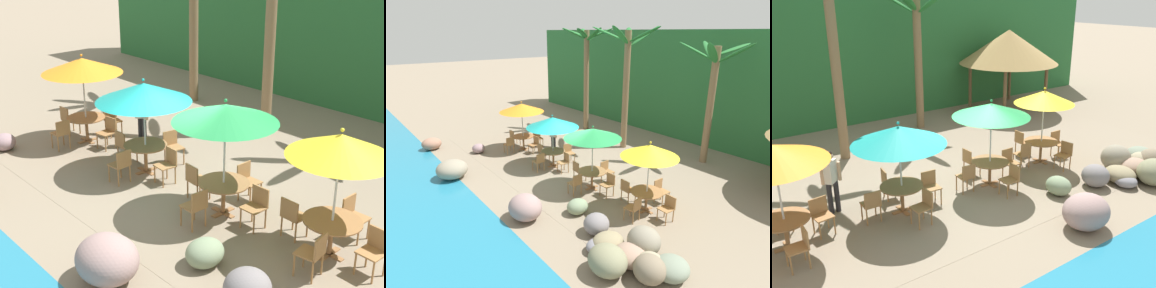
% 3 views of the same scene
% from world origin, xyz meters
% --- Properties ---
extents(ground_plane, '(120.00, 120.00, 0.00)m').
position_xyz_m(ground_plane, '(0.00, 0.00, 0.00)').
color(ground_plane, gray).
extents(terrace_deck, '(18.00, 5.20, 0.01)m').
position_xyz_m(terrace_deck, '(0.00, 0.00, 0.00)').
color(terrace_deck, gray).
rests_on(terrace_deck, ground).
extents(foliage_backdrop, '(28.00, 2.40, 6.00)m').
position_xyz_m(foliage_backdrop, '(0.00, 9.00, 3.00)').
color(foliage_backdrop, '#286633').
rests_on(foliage_backdrop, ground).
extents(rock_seawall, '(15.70, 3.65, 0.85)m').
position_xyz_m(rock_seawall, '(2.50, -2.84, 0.34)').
color(rock_seawall, gray).
rests_on(rock_seawall, ground).
extents(umbrella_orange, '(2.25, 2.25, 2.56)m').
position_xyz_m(umbrella_orange, '(-4.45, -0.03, 2.24)').
color(umbrella_orange, silver).
rests_on(umbrella_orange, ground).
extents(dining_table_orange, '(1.10, 1.10, 0.74)m').
position_xyz_m(dining_table_orange, '(-4.45, -0.03, 0.61)').
color(dining_table_orange, olive).
rests_on(dining_table_orange, ground).
extents(chair_orange_seaward, '(0.47, 0.47, 0.87)m').
position_xyz_m(chair_orange_seaward, '(-3.61, 0.16, 0.51)').
color(chair_orange_seaward, '#9E7042').
rests_on(chair_orange_seaward, ground).
extents(chair_orange_inland, '(0.48, 0.47, 0.87)m').
position_xyz_m(chair_orange_inland, '(-4.42, 0.83, 0.51)').
color(chair_orange_inland, '#9E7042').
rests_on(chair_orange_inland, ground).
extents(chair_orange_left, '(0.43, 0.44, 0.87)m').
position_xyz_m(chair_orange_left, '(-5.29, -0.14, 0.51)').
color(chair_orange_left, '#9E7042').
rests_on(chair_orange_left, ground).
extents(chair_orange_right, '(0.43, 0.42, 0.87)m').
position_xyz_m(chair_orange_right, '(-4.36, -0.88, 0.51)').
color(chair_orange_right, '#9E7042').
rests_on(chair_orange_right, ground).
extents(umbrella_teal, '(2.35, 2.35, 2.43)m').
position_xyz_m(umbrella_teal, '(-1.61, -0.05, 2.09)').
color(umbrella_teal, silver).
rests_on(umbrella_teal, ground).
extents(dining_table_teal, '(1.10, 1.10, 0.74)m').
position_xyz_m(dining_table_teal, '(-1.61, -0.05, 0.61)').
color(dining_table_teal, olive).
rests_on(dining_table_teal, ground).
extents(chair_teal_seaward, '(0.45, 0.46, 0.87)m').
position_xyz_m(chair_teal_seaward, '(-0.76, -0.03, 0.51)').
color(chair_teal_seaward, '#9E7042').
rests_on(chair_teal_seaward, ground).
extents(chair_teal_inland, '(0.48, 0.47, 0.87)m').
position_xyz_m(chair_teal_inland, '(-1.59, 0.80, 0.51)').
color(chair_teal_inland, '#9E7042').
rests_on(chair_teal_inland, ground).
extents(chair_teal_left, '(0.44, 0.45, 0.87)m').
position_xyz_m(chair_teal_left, '(-2.47, -0.11, 0.51)').
color(chair_teal_left, '#9E7042').
rests_on(chair_teal_left, ground).
extents(chair_teal_right, '(0.46, 0.45, 0.87)m').
position_xyz_m(chair_teal_right, '(-1.46, -0.89, 0.51)').
color(chair_teal_right, '#9E7042').
rests_on(chair_teal_right, ground).
extents(umbrella_green, '(2.20, 2.20, 2.58)m').
position_xyz_m(umbrella_green, '(1.21, -0.13, 2.27)').
color(umbrella_green, silver).
rests_on(umbrella_green, ground).
extents(dining_table_green, '(1.10, 1.10, 0.74)m').
position_xyz_m(dining_table_green, '(1.21, -0.13, 0.61)').
color(dining_table_green, olive).
rests_on(dining_table_green, ground).
extents(chair_green_seaward, '(0.42, 0.43, 0.87)m').
position_xyz_m(chair_green_seaward, '(2.06, -0.03, 0.51)').
color(chair_green_seaward, '#9E7042').
rests_on(chair_green_seaward, ground).
extents(chair_green_inland, '(0.43, 0.43, 0.87)m').
position_xyz_m(chair_green_inland, '(1.11, 0.72, 0.51)').
color(chair_green_inland, '#9E7042').
rests_on(chair_green_inland, ground).
extents(chair_green_left, '(0.45, 0.46, 0.87)m').
position_xyz_m(chair_green_left, '(0.36, -0.16, 0.51)').
color(chair_green_left, '#9E7042').
rests_on(chair_green_left, ground).
extents(chair_green_right, '(0.44, 0.43, 0.87)m').
position_xyz_m(chair_green_right, '(1.28, -0.98, 0.51)').
color(chair_green_right, '#9E7042').
rests_on(chair_green_right, ground).
extents(umbrella_yellow, '(1.93, 1.93, 2.54)m').
position_xyz_m(umbrella_yellow, '(3.68, 0.22, 2.21)').
color(umbrella_yellow, silver).
rests_on(umbrella_yellow, ground).
extents(dining_table_yellow, '(1.10, 1.10, 0.74)m').
position_xyz_m(dining_table_yellow, '(3.68, 0.22, 0.61)').
color(dining_table_yellow, olive).
rests_on(dining_table_yellow, ground).
extents(chair_yellow_seaward, '(0.44, 0.44, 0.87)m').
position_xyz_m(chair_yellow_seaward, '(4.53, 0.27, 0.51)').
color(chair_yellow_seaward, '#9E7042').
rests_on(chair_yellow_seaward, ground).
extents(chair_yellow_inland, '(0.43, 0.42, 0.87)m').
position_xyz_m(chair_yellow_inland, '(3.59, 1.07, 0.51)').
color(chair_yellow_inland, '#9E7042').
rests_on(chair_yellow_inland, ground).
extents(chair_yellow_left, '(0.43, 0.44, 0.87)m').
position_xyz_m(chair_yellow_left, '(2.83, 0.15, 0.51)').
color(chair_yellow_left, '#9E7042').
rests_on(chair_yellow_left, ground).
extents(chair_yellow_right, '(0.48, 0.48, 0.87)m').
position_xyz_m(chair_yellow_right, '(3.89, -0.61, 0.51)').
color(chair_yellow_right, '#9E7042').
rests_on(chair_yellow_right, ground).
extents(palm_tree_nearest, '(3.03, 3.11, 6.16)m').
position_xyz_m(palm_tree_nearest, '(-5.44, 5.02, 4.23)').
color(palm_tree_nearest, brown).
rests_on(palm_tree_nearest, ground).
extents(palm_tree_second, '(3.39, 3.47, 6.22)m').
position_xyz_m(palm_tree_second, '(-1.47, 4.40, 4.08)').
color(palm_tree_second, brown).
rests_on(palm_tree_second, ground).
extents(palm_tree_third, '(3.02, 3.22, 5.53)m').
position_xyz_m(palm_tree_third, '(2.36, 5.86, 3.63)').
color(palm_tree_third, brown).
rests_on(palm_tree_third, ground).
extents(waiter_in_white, '(0.52, 0.38, 1.70)m').
position_xyz_m(waiter_in_white, '(-3.05, 0.93, 0.99)').
color(waiter_in_white, '#232328').
rests_on(waiter_in_white, ground).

